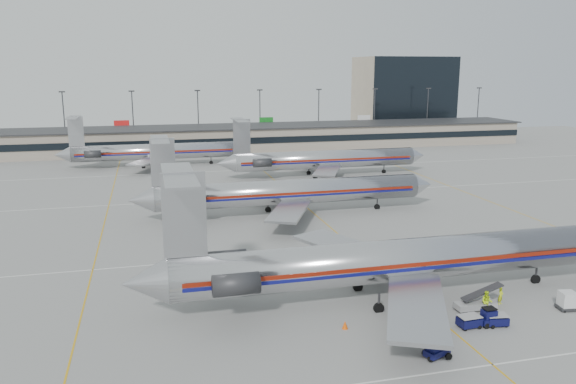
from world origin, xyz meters
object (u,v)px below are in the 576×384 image
object	(u,v)px
uld_container	(567,301)
belt_loader	(476,303)
jet_second_row	(284,192)
tug_center	(490,318)
jet_foreground	(391,260)

from	to	relation	value
uld_container	belt_loader	world-z (taller)	belt_loader
belt_loader	jet_second_row	bearing A→B (deg)	103.69
tug_center	jet_second_row	bearing A→B (deg)	99.15
jet_foreground	uld_container	distance (m)	15.97
jet_foreground	tug_center	distance (m)	9.88
jet_foreground	tug_center	bearing A→B (deg)	-51.70
jet_second_row	uld_container	bearing A→B (deg)	-66.73
tug_center	uld_container	distance (m)	8.67
jet_foreground	belt_loader	distance (m)	8.38
jet_foreground	jet_second_row	world-z (taller)	jet_foreground
uld_container	belt_loader	size ratio (longest dim) A/B	0.41
tug_center	belt_loader	world-z (taller)	belt_loader
jet_second_row	uld_container	distance (m)	42.04
uld_container	belt_loader	distance (m)	8.16
jet_second_row	belt_loader	world-z (taller)	jet_second_row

